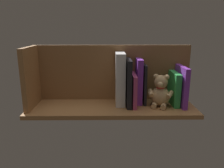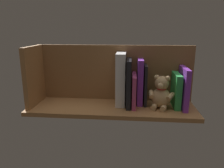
# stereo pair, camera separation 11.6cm
# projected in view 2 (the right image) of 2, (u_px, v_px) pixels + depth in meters

# --- Properties ---
(ground_plane) EXTENTS (0.90, 0.28, 0.02)m
(ground_plane) POSITION_uv_depth(u_px,v_px,m) (112.00, 108.00, 1.20)
(ground_plane) COLOR #9E6B3D
(shelf_back_panel) EXTENTS (0.90, 0.02, 0.32)m
(shelf_back_panel) POSITION_uv_depth(u_px,v_px,m) (114.00, 73.00, 1.27)
(shelf_back_panel) COLOR brown
(shelf_back_panel) RESTS_ON ground_plane
(shelf_side_divider) EXTENTS (0.02, 0.22, 0.32)m
(shelf_side_divider) POSITION_uv_depth(u_px,v_px,m) (34.00, 76.00, 1.20)
(shelf_side_divider) COLOR #9E6B3D
(shelf_side_divider) RESTS_ON ground_plane
(book_0) EXTENTS (0.02, 0.18, 0.22)m
(book_0) POSITION_uv_depth(u_px,v_px,m) (184.00, 88.00, 1.15)
(book_0) COLOR purple
(book_0) RESTS_ON ground_plane
(book_1) EXTENTS (0.03, 0.16, 0.18)m
(book_1) POSITION_uv_depth(u_px,v_px,m) (176.00, 90.00, 1.17)
(book_1) COLOR green
(book_1) RESTS_ON ground_plane
(teddy_bear) EXTENTS (0.14, 0.14, 0.18)m
(teddy_bear) POSITION_uv_depth(u_px,v_px,m) (161.00, 94.00, 1.15)
(teddy_bear) COLOR tan
(teddy_bear) RESTS_ON ground_plane
(book_2) EXTENTS (0.02, 0.12, 0.22)m
(book_2) POSITION_uv_depth(u_px,v_px,m) (145.00, 85.00, 1.20)
(book_2) COLOR black
(book_2) RESTS_ON ground_plane
(book_3) EXTENTS (0.03, 0.11, 0.25)m
(book_3) POSITION_uv_depth(u_px,v_px,m) (140.00, 82.00, 1.20)
(book_3) COLOR purple
(book_3) RESTS_ON ground_plane
(book_4) EXTENTS (0.02, 0.18, 0.17)m
(book_4) POSITION_uv_depth(u_px,v_px,m) (134.00, 90.00, 1.18)
(book_4) COLOR #B23F72
(book_4) RESTS_ON ground_plane
(book_5) EXTENTS (0.02, 0.17, 0.25)m
(book_5) POSITION_uv_depth(u_px,v_px,m) (129.00, 83.00, 1.18)
(book_5) COLOR black
(book_5) RESTS_ON ground_plane
(dictionary_thick_white) EXTENTS (0.05, 0.14, 0.29)m
(dictionary_thick_white) POSITION_uv_depth(u_px,v_px,m) (121.00, 79.00, 1.19)
(dictionary_thick_white) COLOR white
(dictionary_thick_white) RESTS_ON ground_plane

